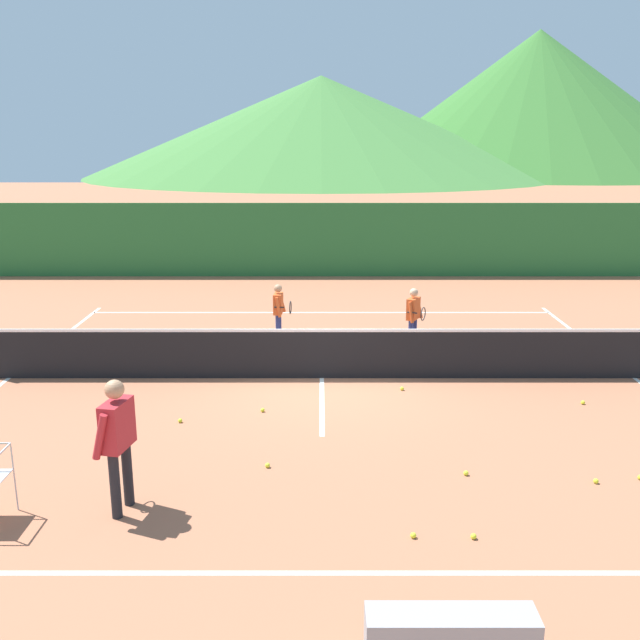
{
  "coord_description": "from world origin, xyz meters",
  "views": [
    {
      "loc": [
        -0.03,
        -12.69,
        4.45
      ],
      "look_at": [
        -0.08,
        -0.15,
        1.19
      ],
      "focal_mm": 39.44,
      "sensor_mm": 36.0,
      "label": 1
    }
  ],
  "objects_px": {
    "student_1": "(416,313)",
    "tennis_ball_8": "(416,536)",
    "tennis_net": "(324,353)",
    "tennis_ball_4": "(476,537)",
    "tennis_ball_0": "(270,465)",
    "tennis_ball_3": "(182,420)",
    "tennis_ball_5": "(598,481)",
    "student_0": "(281,307)",
    "tennis_ball_7": "(404,389)",
    "tennis_ball_9": "(468,473)",
    "tennis_ball_11": "(585,403)",
    "tennis_ball_2": "(265,410)",
    "courtside_bench": "(453,637)",
    "instructor": "(120,433)"
  },
  "relations": [
    {
      "from": "student_1",
      "to": "tennis_ball_8",
      "type": "distance_m",
      "value": 7.56
    },
    {
      "from": "tennis_net",
      "to": "tennis_ball_4",
      "type": "bearing_deg",
      "value": -72.74
    },
    {
      "from": "tennis_ball_0",
      "to": "tennis_ball_3",
      "type": "relative_size",
      "value": 1.0
    },
    {
      "from": "tennis_ball_5",
      "to": "tennis_ball_3",
      "type": "bearing_deg",
      "value": 160.85
    },
    {
      "from": "student_0",
      "to": "tennis_ball_8",
      "type": "bearing_deg",
      "value": -76.06
    },
    {
      "from": "tennis_ball_7",
      "to": "tennis_ball_9",
      "type": "relative_size",
      "value": 1.0
    },
    {
      "from": "tennis_ball_11",
      "to": "tennis_ball_9",
      "type": "bearing_deg",
      "value": -134.09
    },
    {
      "from": "student_0",
      "to": "student_1",
      "type": "xyz_separation_m",
      "value": [
        2.93,
        -0.54,
        0.02
      ]
    },
    {
      "from": "tennis_ball_7",
      "to": "tennis_ball_2",
      "type": "bearing_deg",
      "value": -157.08
    },
    {
      "from": "tennis_ball_11",
      "to": "tennis_ball_3",
      "type": "bearing_deg",
      "value": -173.3
    },
    {
      "from": "tennis_net",
      "to": "tennis_ball_3",
      "type": "xyz_separation_m",
      "value": [
        -2.29,
        -2.16,
        -0.47
      ]
    },
    {
      "from": "courtside_bench",
      "to": "student_1",
      "type": "bearing_deg",
      "value": 84.72
    },
    {
      "from": "student_1",
      "to": "tennis_ball_2",
      "type": "height_order",
      "value": "student_1"
    },
    {
      "from": "instructor",
      "to": "tennis_ball_11",
      "type": "bearing_deg",
      "value": 26.99
    },
    {
      "from": "tennis_ball_2",
      "to": "tennis_ball_7",
      "type": "distance_m",
      "value": 2.66
    },
    {
      "from": "student_1",
      "to": "tennis_ball_5",
      "type": "bearing_deg",
      "value": -74.95
    },
    {
      "from": "instructor",
      "to": "student_0",
      "type": "distance_m",
      "value": 7.54
    },
    {
      "from": "student_0",
      "to": "tennis_ball_3",
      "type": "xyz_separation_m",
      "value": [
        -1.34,
        -4.64,
        -0.76
      ]
    },
    {
      "from": "tennis_net",
      "to": "tennis_ball_9",
      "type": "bearing_deg",
      "value": -63.9
    },
    {
      "from": "tennis_net",
      "to": "tennis_ball_4",
      "type": "distance_m",
      "value": 5.83
    },
    {
      "from": "tennis_ball_4",
      "to": "tennis_ball_3",
      "type": "bearing_deg",
      "value": 139.81
    },
    {
      "from": "courtside_bench",
      "to": "tennis_ball_11",
      "type": "bearing_deg",
      "value": 60.95
    },
    {
      "from": "tennis_ball_7",
      "to": "tennis_ball_9",
      "type": "distance_m",
      "value": 3.35
    },
    {
      "from": "tennis_ball_4",
      "to": "courtside_bench",
      "type": "distance_m",
      "value": 2.01
    },
    {
      "from": "tennis_ball_8",
      "to": "courtside_bench",
      "type": "bearing_deg",
      "value": -87.8
    },
    {
      "from": "tennis_net",
      "to": "courtside_bench",
      "type": "bearing_deg",
      "value": -81.52
    },
    {
      "from": "tennis_ball_4",
      "to": "courtside_bench",
      "type": "height_order",
      "value": "courtside_bench"
    },
    {
      "from": "student_1",
      "to": "tennis_ball_0",
      "type": "xyz_separation_m",
      "value": [
        -2.74,
        -5.69,
        -0.77
      ]
    },
    {
      "from": "instructor",
      "to": "tennis_ball_5",
      "type": "height_order",
      "value": "instructor"
    },
    {
      "from": "tennis_ball_3",
      "to": "tennis_ball_9",
      "type": "xyz_separation_m",
      "value": [
        4.24,
        -1.83,
        0.0
      ]
    },
    {
      "from": "tennis_ball_3",
      "to": "courtside_bench",
      "type": "xyz_separation_m",
      "value": [
        3.4,
        -5.3,
        0.2
      ]
    },
    {
      "from": "tennis_ball_8",
      "to": "tennis_ball_5",
      "type": "bearing_deg",
      "value": 26.84
    },
    {
      "from": "tennis_ball_4",
      "to": "tennis_ball_5",
      "type": "bearing_deg",
      "value": 34.93
    },
    {
      "from": "tennis_ball_0",
      "to": "tennis_ball_8",
      "type": "bearing_deg",
      "value": -44.6
    },
    {
      "from": "tennis_ball_4",
      "to": "tennis_ball_8",
      "type": "xyz_separation_m",
      "value": [
        -0.69,
        0.02,
        0.0
      ]
    },
    {
      "from": "tennis_ball_4",
      "to": "tennis_ball_5",
      "type": "height_order",
      "value": "same"
    },
    {
      "from": "tennis_ball_4",
      "to": "tennis_ball_9",
      "type": "xyz_separation_m",
      "value": [
        0.23,
        1.56,
        0.0
      ]
    },
    {
      "from": "tennis_ball_7",
      "to": "tennis_net",
      "type": "bearing_deg",
      "value": 155.38
    },
    {
      "from": "tennis_ball_8",
      "to": "tennis_ball_9",
      "type": "xyz_separation_m",
      "value": [
        0.91,
        1.54,
        0.0
      ]
    },
    {
      "from": "tennis_ball_3",
      "to": "tennis_ball_4",
      "type": "distance_m",
      "value": 5.25
    },
    {
      "from": "instructor",
      "to": "tennis_ball_4",
      "type": "height_order",
      "value": "instructor"
    },
    {
      "from": "tennis_ball_5",
      "to": "student_0",
      "type": "bearing_deg",
      "value": 124.39
    },
    {
      "from": "instructor",
      "to": "tennis_ball_3",
      "type": "distance_m",
      "value": 2.92
    },
    {
      "from": "tennis_ball_2",
      "to": "tennis_ball_7",
      "type": "height_order",
      "value": "same"
    },
    {
      "from": "tennis_ball_7",
      "to": "tennis_ball_9",
      "type": "height_order",
      "value": "same"
    },
    {
      "from": "student_0",
      "to": "tennis_ball_4",
      "type": "distance_m",
      "value": 8.5
    },
    {
      "from": "tennis_ball_11",
      "to": "tennis_ball_2",
      "type": "bearing_deg",
      "value": -176.39
    },
    {
      "from": "tennis_net",
      "to": "tennis_ball_0",
      "type": "height_order",
      "value": "tennis_net"
    },
    {
      "from": "tennis_ball_5",
      "to": "courtside_bench",
      "type": "height_order",
      "value": "courtside_bench"
    },
    {
      "from": "instructor",
      "to": "tennis_ball_8",
      "type": "height_order",
      "value": "instructor"
    }
  ]
}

